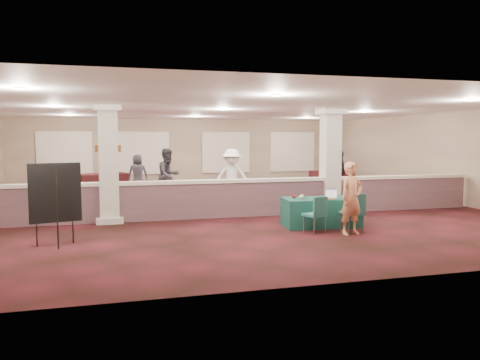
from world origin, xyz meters
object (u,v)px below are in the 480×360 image
object	(u,v)px
woman	(351,198)
attendee_b	(232,177)
far_table_front_center	(159,200)
far_table_front_right	(396,191)
near_table	(321,212)
attendee_a	(168,175)
far_table_back_left	(103,183)
far_table_front_left	(87,199)
attendee_d	(138,174)
far_table_back_right	(332,179)
far_table_back_center	(152,190)
easel_board	(55,194)
conf_chair_side	(317,212)
attendee_c	(340,170)
conf_chair_main	(354,209)

from	to	relation	value
woman	attendee_b	size ratio (longest dim) A/B	0.90
far_table_front_center	far_table_front_right	bearing A→B (deg)	0.00
far_table_front_center	far_table_front_right	world-z (taller)	far_table_front_right
near_table	woman	xyz separation A→B (m)	(0.25, -1.14, 0.49)
attendee_a	far_table_back_left	bearing A→B (deg)	87.76
woman	far_table_front_left	bearing A→B (deg)	123.47
far_table_back_left	attendee_d	world-z (taller)	attendee_d
attendee_b	far_table_back_right	bearing A→B (deg)	53.50
far_table_back_left	far_table_back_center	world-z (taller)	far_table_back_left
far_table_front_center	far_table_back_right	size ratio (longest dim) A/B	0.82
attendee_a	attendee_b	bearing A→B (deg)	-59.79
woman	far_table_back_right	distance (m)	11.04
easel_board	attendee_d	bearing A→B (deg)	64.29
easel_board	far_table_back_left	size ratio (longest dim) A/B	0.89
easel_board	far_table_back_center	world-z (taller)	easel_board
conf_chair_side	attendee_a	xyz separation A→B (m)	(-2.80, 6.46, 0.44)
woman	attendee_b	xyz separation A→B (m)	(-1.46, 5.77, 0.10)
conf_chair_side	woman	xyz separation A→B (m)	(0.73, -0.33, 0.33)
near_table	attendee_c	xyz separation A→B (m)	(4.73, 8.12, 0.50)
conf_chair_main	attendee_b	world-z (taller)	attendee_b
attendee_a	far_table_front_center	bearing A→B (deg)	-138.63
easel_board	far_table_back_left	bearing A→B (deg)	73.12
far_table_back_right	attendee_c	distance (m)	0.94
far_table_front_center	far_table_back_left	bearing A→B (deg)	107.84
far_table_front_center	far_table_front_left	bearing A→B (deg)	160.98
conf_chair_main	attendee_a	world-z (taller)	attendee_a
easel_board	attendee_a	bearing A→B (deg)	51.40
woman	attendee_d	size ratio (longest dim) A/B	1.05
conf_chair_side	far_table_front_left	xyz separation A→B (m)	(-5.50, 5.37, -0.19)
far_table_back_left	attendee_a	distance (m)	4.52
conf_chair_side	attendee_c	xyz separation A→B (m)	(5.20, 8.93, 0.34)
easel_board	attendee_b	distance (m)	7.38
far_table_back_right	attendee_a	bearing A→B (deg)	-157.67
far_table_front_center	attendee_b	world-z (taller)	attendee_b
near_table	far_table_back_center	bearing A→B (deg)	124.62
easel_board	conf_chair_side	bearing A→B (deg)	-14.05
conf_chair_main	attendee_c	xyz separation A→B (m)	(4.30, 9.08, 0.31)
attendee_a	far_table_front_right	bearing A→B (deg)	-46.52
easel_board	attendee_d	size ratio (longest dim) A/B	1.08
far_table_front_right	near_table	bearing A→B (deg)	-141.24
conf_chair_main	far_table_front_right	xyz separation A→B (m)	(4.30, 4.76, -0.18)
conf_chair_side	far_table_back_center	xyz separation A→B (m)	(-3.30, 7.65, -0.19)
near_table	far_table_back_right	world-z (taller)	far_table_back_right
conf_chair_side	easel_board	world-z (taller)	easel_board
conf_chair_side	far_table_front_left	distance (m)	7.69
far_table_front_center	attendee_a	world-z (taller)	attendee_a
far_table_back_center	attendee_d	world-z (taller)	attendee_d
near_table	far_table_front_center	size ratio (longest dim) A/B	1.19
attendee_c	far_table_front_center	bearing A→B (deg)	153.62
woman	far_table_back_right	world-z (taller)	woman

